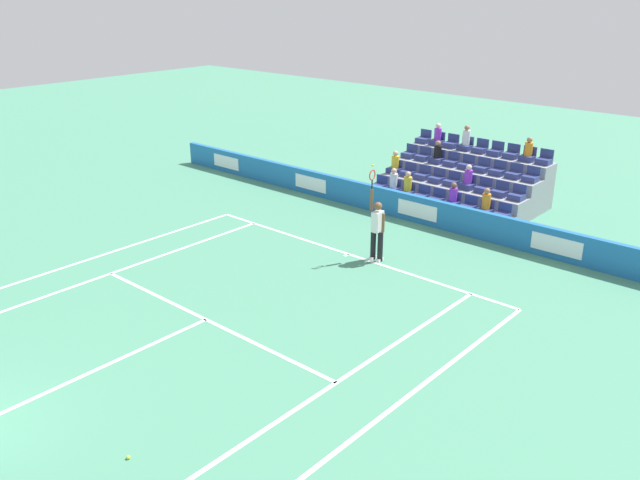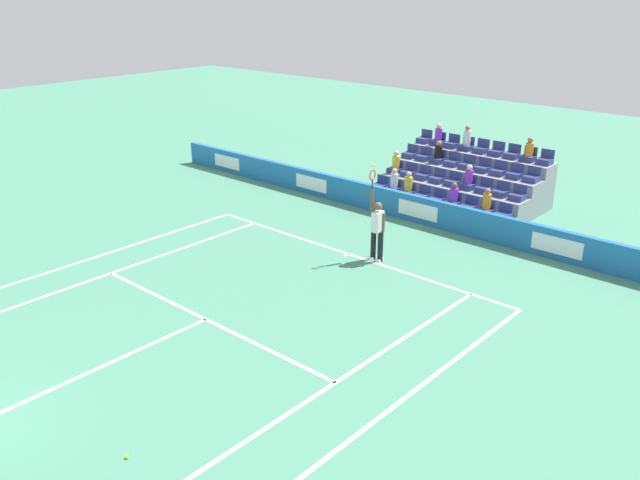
# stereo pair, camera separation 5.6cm
# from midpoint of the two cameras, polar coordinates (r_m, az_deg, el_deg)

# --- Properties ---
(line_baseline) EXTENTS (10.97, 0.10, 0.01)m
(line_baseline) POSITION_cam_midpoint_polar(r_m,az_deg,el_deg) (19.98, 2.38, -1.21)
(line_baseline) COLOR white
(line_baseline) RESTS_ON ground
(line_service) EXTENTS (8.23, 0.10, 0.01)m
(line_service) POSITION_cam_midpoint_polar(r_m,az_deg,el_deg) (16.47, -9.82, -6.70)
(line_service) COLOR white
(line_service) RESTS_ON ground
(line_centre_service) EXTENTS (0.10, 6.40, 0.01)m
(line_centre_service) POSITION_cam_midpoint_polar(r_m,az_deg,el_deg) (14.98, -19.45, -10.77)
(line_centre_service) COLOR white
(line_centre_service) RESTS_ON ground
(line_singles_sideline_left) EXTENTS (0.10, 11.89, 0.01)m
(line_singles_sideline_left) POSITION_cam_midpoint_polar(r_m,az_deg,el_deg) (19.37, -18.64, -3.14)
(line_singles_sideline_left) COLOR white
(line_singles_sideline_left) RESTS_ON ground
(line_singles_sideline_right) EXTENTS (0.10, 11.89, 0.01)m
(line_singles_sideline_right) POSITION_cam_midpoint_polar(r_m,az_deg,el_deg) (13.61, 0.02, -12.88)
(line_singles_sideline_right) COLOR white
(line_singles_sideline_right) RESTS_ON ground
(line_doubles_sideline_left) EXTENTS (0.10, 11.89, 0.01)m
(line_doubles_sideline_left) POSITION_cam_midpoint_polar(r_m,az_deg,el_deg) (20.49, -20.62, -2.05)
(line_doubles_sideline_left) COLOR white
(line_doubles_sideline_left) RESTS_ON ground
(line_doubles_sideline_right) EXTENTS (0.10, 11.89, 0.01)m
(line_doubles_sideline_right) POSITION_cam_midpoint_polar(r_m,az_deg,el_deg) (12.92, 4.75, -15.09)
(line_doubles_sideline_right) COLOR white
(line_doubles_sideline_right) RESTS_ON ground
(line_centre_mark) EXTENTS (0.10, 0.20, 0.01)m
(line_centre_mark) POSITION_cam_midpoint_polar(r_m,az_deg,el_deg) (19.91, 2.20, -1.29)
(line_centre_mark) COLOR white
(line_centre_mark) RESTS_ON ground
(sponsor_barrier) EXTENTS (24.09, 0.22, 0.92)m
(sponsor_barrier) POSITION_cam_midpoint_polar(r_m,az_deg,el_deg) (22.69, 8.38, 2.60)
(sponsor_barrier) COLOR #1E66AD
(sponsor_barrier) RESTS_ON ground
(tennis_player) EXTENTS (0.53, 0.38, 2.85)m
(tennis_player) POSITION_cam_midpoint_polar(r_m,az_deg,el_deg) (19.27, 4.81, 1.02)
(tennis_player) COLOR black
(tennis_player) RESTS_ON ground
(stadium_stand) EXTENTS (5.58, 3.80, 2.62)m
(stadium_stand) POSITION_cam_midpoint_polar(r_m,az_deg,el_deg) (25.04, 12.10, 4.68)
(stadium_stand) COLOR gray
(stadium_stand) RESTS_ON ground
(loose_tennis_ball) EXTENTS (0.07, 0.07, 0.07)m
(loose_tennis_ball) POSITION_cam_midpoint_polar(r_m,az_deg,el_deg) (12.46, -16.19, -17.40)
(loose_tennis_ball) COLOR #D1E533
(loose_tennis_ball) RESTS_ON ground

